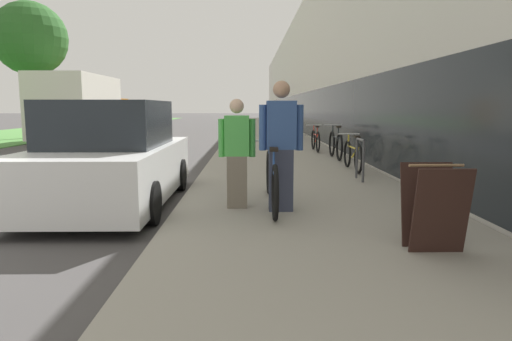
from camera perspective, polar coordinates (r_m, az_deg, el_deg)
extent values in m
cube|color=gray|center=(26.15, 1.18, 4.62)|extent=(4.07, 70.00, 0.11)
cube|color=silver|center=(35.09, 12.58, 11.31)|extent=(10.00, 70.00, 7.48)
cube|color=#1E2328|center=(34.23, 4.28, 7.39)|extent=(0.10, 63.00, 2.20)
cube|color=#518E42|center=(32.86, -24.49, 4.52)|extent=(7.29, 70.00, 0.03)
torus|color=black|center=(7.77, 1.61, -0.19)|extent=(0.06, 0.74, 0.74)
torus|color=black|center=(5.92, 2.39, -2.76)|extent=(0.06, 0.74, 0.74)
cylinder|color=#2D56A8|center=(6.81, 1.96, 0.57)|extent=(0.04, 1.59, 0.04)
cylinder|color=#2D56A8|center=(6.46, 2.12, -0.79)|extent=(0.04, 0.95, 0.34)
cylinder|color=#2D56A8|center=(6.20, 2.24, 1.26)|extent=(0.03, 0.03, 0.31)
cube|color=black|center=(6.18, 2.24, 2.67)|extent=(0.11, 0.22, 0.05)
cylinder|color=#2D56A8|center=(7.58, 1.67, 2.55)|extent=(0.03, 0.03, 0.32)
cylinder|color=silver|center=(7.56, 1.67, 3.77)|extent=(0.52, 0.03, 0.03)
cube|color=#33384C|center=(6.51, 3.12, -1.18)|extent=(0.34, 0.24, 0.88)
cube|color=#33518E|center=(6.43, 3.17, 5.69)|extent=(0.41, 0.24, 0.68)
cylinder|color=#33518E|center=(6.42, 0.85, 5.38)|extent=(0.11, 0.11, 0.64)
cylinder|color=#33518E|center=(6.46, 5.47, 5.36)|extent=(0.11, 0.11, 0.64)
sphere|color=tan|center=(6.43, 3.21, 10.09)|extent=(0.24, 0.24, 0.24)
cube|color=#756B5B|center=(6.72, -2.37, -1.40)|extent=(0.29, 0.21, 0.76)
cube|color=#4CB74C|center=(6.64, -2.40, 4.36)|extent=(0.36, 0.21, 0.59)
cylinder|color=#4CB74C|center=(6.65, -4.34, 4.08)|extent=(0.09, 0.09, 0.55)
cylinder|color=#4CB74C|center=(6.64, -0.46, 4.10)|extent=(0.09, 0.09, 0.55)
sphere|color=beige|center=(6.63, -2.43, 8.05)|extent=(0.21, 0.21, 0.21)
cylinder|color=#4C4C51|center=(9.17, 13.27, 1.09)|extent=(0.05, 0.05, 0.82)
cylinder|color=#4C4C51|center=(9.70, 12.48, 1.48)|extent=(0.05, 0.05, 0.82)
cylinder|color=#4C4C51|center=(9.39, 12.95, 3.77)|extent=(0.05, 0.55, 0.05)
torus|color=black|center=(11.41, 11.35, 2.07)|extent=(0.05, 0.66, 0.66)
torus|color=black|center=(10.30, 12.68, 1.41)|extent=(0.05, 0.66, 0.66)
cylinder|color=yellow|center=(10.83, 12.01, 2.81)|extent=(0.04, 0.97, 0.04)
cylinder|color=yellow|center=(10.62, 12.27, 2.19)|extent=(0.04, 0.59, 0.31)
cylinder|color=yellow|center=(10.47, 12.48, 3.38)|extent=(0.03, 0.03, 0.27)
cube|color=black|center=(10.46, 12.50, 4.13)|extent=(0.11, 0.22, 0.05)
cylinder|color=yellow|center=(11.29, 11.49, 3.77)|extent=(0.03, 0.03, 0.29)
cylinder|color=silver|center=(11.28, 11.51, 4.50)|extent=(0.52, 0.03, 0.03)
torus|color=black|center=(13.82, 9.47, 3.32)|extent=(0.06, 0.76, 0.76)
torus|color=black|center=(12.71, 10.38, 2.90)|extent=(0.06, 0.76, 0.76)
cylinder|color=black|center=(13.25, 9.93, 4.11)|extent=(0.04, 0.97, 0.04)
cylinder|color=black|center=(13.03, 10.11, 3.57)|extent=(0.04, 0.59, 0.35)
cylinder|color=black|center=(12.88, 10.25, 4.70)|extent=(0.03, 0.03, 0.31)
cube|color=black|center=(12.87, 10.27, 5.40)|extent=(0.11, 0.22, 0.05)
cylinder|color=black|center=(13.71, 9.57, 4.94)|extent=(0.03, 0.03, 0.33)
cylinder|color=silver|center=(13.70, 9.59, 5.64)|extent=(0.52, 0.03, 0.03)
torus|color=black|center=(15.97, 7.17, 3.84)|extent=(0.06, 0.69, 0.69)
torus|color=black|center=(14.91, 7.75, 3.54)|extent=(0.06, 0.69, 0.69)
cylinder|color=red|center=(15.42, 7.46, 4.47)|extent=(0.04, 0.92, 0.04)
cylinder|color=red|center=(15.22, 7.57, 4.05)|extent=(0.04, 0.56, 0.32)
cylinder|color=red|center=(15.07, 7.66, 4.92)|extent=(0.03, 0.03, 0.28)
cube|color=black|center=(15.07, 7.67, 5.46)|extent=(0.11, 0.22, 0.05)
cylinder|color=red|center=(15.86, 7.24, 5.11)|extent=(0.03, 0.03, 0.30)
cylinder|color=silver|center=(15.86, 7.25, 5.65)|extent=(0.52, 0.03, 0.03)
cube|color=#331E19|center=(4.90, 22.16, -4.80)|extent=(0.56, 0.20, 0.89)
cube|color=#331E19|center=(5.22, 20.62, -3.96)|extent=(0.56, 0.20, 0.89)
cylinder|color=#93704C|center=(4.99, 21.62, 0.60)|extent=(0.56, 0.03, 0.03)
cube|color=white|center=(7.68, -17.59, -0.06)|extent=(1.88, 4.28, 0.81)
cube|color=#1E2328|center=(7.61, -17.83, 5.63)|extent=(1.62, 2.14, 0.71)
cylinder|color=black|center=(9.19, -20.47, -0.54)|extent=(0.22, 0.60, 0.60)
cylinder|color=black|center=(8.76, -9.63, -0.54)|extent=(0.22, 0.60, 0.60)
cylinder|color=black|center=(6.86, -27.61, -3.69)|extent=(0.22, 0.60, 0.60)
cylinder|color=black|center=(6.28, -13.16, -4.00)|extent=(0.22, 0.60, 0.60)
cube|color=orange|center=(25.44, -18.53, 6.52)|extent=(2.21, 1.80, 1.78)
cube|color=silver|center=(22.03, -21.41, 7.47)|extent=(2.41, 5.40, 2.73)
cylinder|color=black|center=(25.38, -21.16, 4.81)|extent=(0.28, 0.84, 0.84)
cylinder|color=black|center=(24.70, -16.33, 4.95)|extent=(0.28, 0.84, 0.84)
cylinder|color=black|center=(21.48, -25.02, 4.13)|extent=(0.28, 0.84, 0.84)
cylinder|color=black|center=(20.68, -19.42, 4.30)|extent=(0.28, 0.84, 0.84)
cylinder|color=brown|center=(25.59, -25.97, 7.73)|extent=(0.28, 0.28, 3.66)
sphere|color=#285B23|center=(25.81, -26.40, 14.57)|extent=(3.56, 3.56, 3.56)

